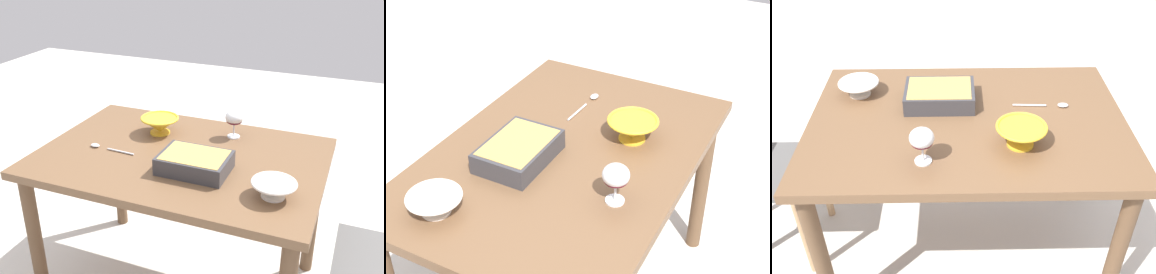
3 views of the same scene
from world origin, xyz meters
TOP-DOWN VIEW (x-y plane):
  - dining_table at (0.00, 0.00)m, footprint 1.25×0.86m
  - wine_glass at (0.16, 0.26)m, footprint 0.09×0.09m
  - casserole_dish at (0.11, -0.12)m, footprint 0.28×0.20m
  - mixing_bowl at (0.46, -0.20)m, footprint 0.17×0.17m
  - small_bowl at (-0.19, 0.17)m, footprint 0.19×0.19m
  - serving_spoon at (-0.35, -0.08)m, footprint 0.23×0.03m

SIDE VIEW (x-z plane):
  - dining_table at x=0.00m, z-range 0.27..1.02m
  - serving_spoon at x=-0.35m, z-range 0.75..0.76m
  - mixing_bowl at x=0.46m, z-range 0.75..0.82m
  - casserole_dish at x=0.11m, z-range 0.75..0.83m
  - small_bowl at x=-0.19m, z-range 0.76..0.84m
  - wine_glass at x=0.16m, z-range 0.78..0.91m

